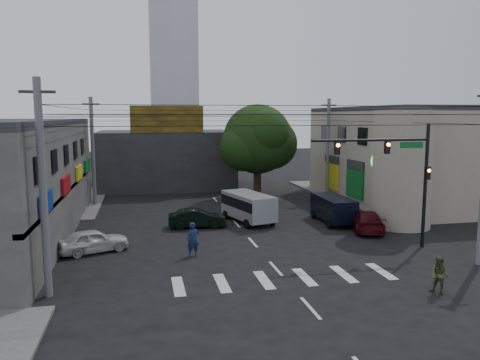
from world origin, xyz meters
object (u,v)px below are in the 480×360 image
object	(u,v)px
utility_pole_far_left	(93,152)
navy_van	(333,210)
silver_minivan	(248,208)
utility_pole_near_left	(43,190)
utility_pole_far_right	(328,149)
dark_sedan	(197,218)
pedestrian_olive	(440,275)
street_tree	(258,139)
traffic_gantry	(400,166)
white_compact	(93,241)
traffic_officer	(193,240)
maroon_sedan	(366,221)

from	to	relation	value
utility_pole_far_left	navy_van	size ratio (longest dim) A/B	1.94
silver_minivan	navy_van	distance (m)	6.08
utility_pole_near_left	utility_pole_far_right	world-z (taller)	same
dark_sedan	pedestrian_olive	bearing A→B (deg)	-145.09
navy_van	pedestrian_olive	world-z (taller)	navy_van
utility_pole_near_left	navy_van	distance (m)	20.60
street_tree	utility_pole_far_left	xyz separation A→B (m)	(-14.50, -1.00, -0.87)
street_tree	traffic_gantry	world-z (taller)	street_tree
navy_van	white_compact	bearing A→B (deg)	105.38
navy_van	traffic_officer	world-z (taller)	traffic_officer
white_compact	traffic_officer	world-z (taller)	traffic_officer
utility_pole_near_left	silver_minivan	size ratio (longest dim) A/B	1.76
utility_pole_far_right	maroon_sedan	bearing A→B (deg)	-100.68
white_compact	utility_pole_far_right	bearing A→B (deg)	-75.71
traffic_gantry	utility_pole_far_right	size ratio (longest dim) A/B	0.78
silver_minivan	pedestrian_olive	size ratio (longest dim) A/B	3.14
street_tree	navy_van	world-z (taller)	street_tree
utility_pole_near_left	street_tree	bearing A→B (deg)	56.00
silver_minivan	traffic_officer	size ratio (longest dim) A/B	2.76
silver_minivan	traffic_officer	world-z (taller)	silver_minivan
navy_van	traffic_officer	xyz separation A→B (m)	(-10.71, -6.05, 0.00)
utility_pole_far_right	pedestrian_olive	bearing A→B (deg)	-100.82
white_compact	silver_minivan	bearing A→B (deg)	-82.85
dark_sedan	silver_minivan	distance (m)	3.93
traffic_gantry	maroon_sedan	world-z (taller)	traffic_gantry
pedestrian_olive	traffic_gantry	bearing A→B (deg)	130.53
traffic_gantry	utility_pole_far_right	bearing A→B (deg)	81.06
maroon_sedan	traffic_officer	size ratio (longest dim) A/B	2.64
utility_pole_far_right	white_compact	bearing A→B (deg)	-144.39
maroon_sedan	traffic_officer	bearing A→B (deg)	32.39
utility_pole_far_right	dark_sedan	distance (m)	16.86
maroon_sedan	navy_van	xyz separation A→B (m)	(-1.24, 2.66, 0.27)
navy_van	traffic_officer	bearing A→B (deg)	120.51
street_tree	utility_pole_near_left	bearing A→B (deg)	-124.00
utility_pole_far_left	utility_pole_near_left	bearing A→B (deg)	-90.00
utility_pole_far_right	silver_minivan	world-z (taller)	utility_pole_far_right
street_tree	traffic_gantry	bearing A→B (deg)	-78.01
street_tree	silver_minivan	world-z (taller)	street_tree
dark_sedan	silver_minivan	bearing A→B (deg)	-74.12
dark_sedan	navy_van	bearing A→B (deg)	-90.23
utility_pole_far_right	navy_van	xyz separation A→B (m)	(-3.64, -10.04, -3.66)
white_compact	pedestrian_olive	xyz separation A→B (m)	(15.25, -9.51, 0.16)
silver_minivan	pedestrian_olive	distance (m)	15.87
utility_pole_far_right	utility_pole_far_left	bearing A→B (deg)	180.00
white_compact	silver_minivan	xyz separation A→B (m)	(10.23, 5.55, 0.38)
street_tree	silver_minivan	xyz separation A→B (m)	(-3.05, -9.62, -4.43)
navy_van	utility_pole_near_left	bearing A→B (deg)	122.11
white_compact	dark_sedan	bearing A→B (deg)	-75.25
utility_pole_far_right	traffic_gantry	bearing A→B (deg)	-98.94
dark_sedan	silver_minivan	size ratio (longest dim) A/B	0.77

